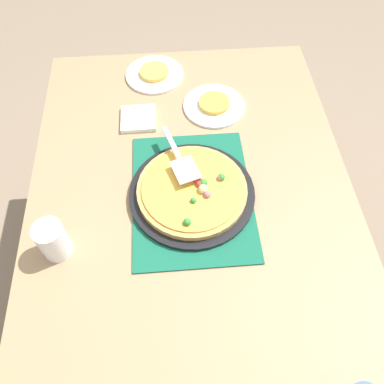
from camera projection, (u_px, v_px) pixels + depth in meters
ground_plane at (192, 284)px, 1.81m from camera, size 8.00×8.00×0.00m
dining_table at (192, 214)px, 1.28m from camera, size 1.40×1.00×0.75m
placemat at (192, 195)px, 1.19m from camera, size 0.48×0.36×0.01m
pizza_pan at (192, 193)px, 1.18m from camera, size 0.38×0.38×0.01m
pizza at (192, 190)px, 1.16m from camera, size 0.33×0.33×0.05m
plate_near_left at (155, 75)px, 1.49m from camera, size 0.22×0.22×0.01m
plate_far_right at (214, 106)px, 1.40m from camera, size 0.22×0.22×0.01m
served_slice_left at (154, 72)px, 1.48m from camera, size 0.11×0.11×0.02m
served_slice_right at (214, 103)px, 1.39m from camera, size 0.11×0.11×0.02m
cup_far at (53, 240)px, 1.04m from camera, size 0.08×0.08×0.12m
pizza_server at (180, 158)px, 1.18m from camera, size 0.23×0.11×0.01m
napkin_stack at (138, 119)px, 1.36m from camera, size 0.12×0.12×0.02m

